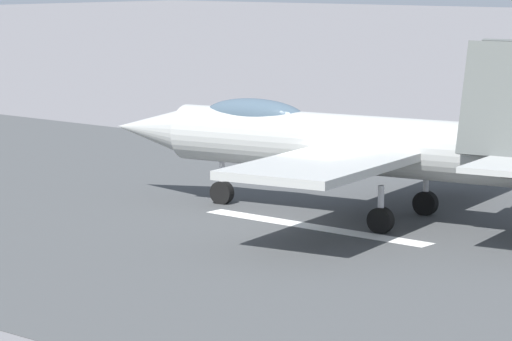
{
  "coord_description": "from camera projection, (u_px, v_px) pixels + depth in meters",
  "views": [
    {
      "loc": [
        -22.81,
        29.62,
        7.53
      ],
      "look_at": [
        -0.52,
        3.54,
        2.2
      ],
      "focal_mm": 91.14,
      "sensor_mm": 36.0,
      "label": 1
    }
  ],
  "objects": [
    {
      "name": "fighter_jet",
      "position": [
        354.0,
        142.0,
        39.25
      ],
      "size": [
        16.69,
        13.87,
        5.56
      ],
      "color": "#9EA09D",
      "rests_on": "ground"
    },
    {
      "name": "ground_plane",
      "position": [
        321.0,
        229.0,
        38.05
      ],
      "size": [
        400.0,
        400.0,
        0.0
      ],
      "primitive_type": "plane",
      "color": "slate"
    },
    {
      "name": "marker_cone_mid",
      "position": [
        369.0,
        149.0,
        53.01
      ],
      "size": [
        0.44,
        0.44,
        0.55
      ],
      "primitive_type": "cone",
      "color": "orange",
      "rests_on": "ground"
    },
    {
      "name": "marker_cone_far",
      "position": [
        150.0,
        125.0,
        61.11
      ],
      "size": [
        0.44,
        0.44,
        0.55
      ],
      "primitive_type": "cone",
      "color": "orange",
      "rests_on": "ground"
    },
    {
      "name": "runway_strip",
      "position": [
        321.0,
        228.0,
        38.04
      ],
      "size": [
        240.0,
        26.0,
        0.02
      ],
      "color": "#414344",
      "rests_on": "ground"
    }
  ]
}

